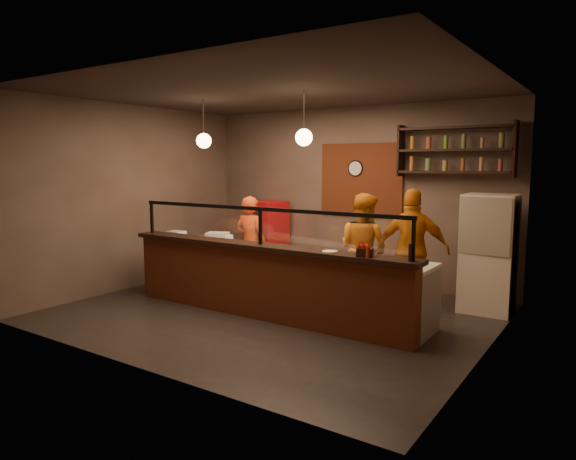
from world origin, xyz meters
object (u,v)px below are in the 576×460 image
Objects in this scene: fridge at (489,253)px; cook_left at (251,243)px; cook_right at (413,250)px; wall_clock at (356,168)px; red_cooler at (269,238)px; pizza_dough at (277,249)px; pepper_mill at (410,252)px; condiment_caddy at (365,252)px; cook_mid at (363,249)px.

cook_left is at bearing -168.78° from fridge.
fridge is (3.78, 0.84, 0.06)m from cook_left.
cook_right is at bearing -176.99° from cook_left.
red_cooler is (-1.74, -0.31, -1.37)m from wall_clock.
pizza_dough is (-0.20, -2.21, -1.19)m from wall_clock.
fridge is at bearing 79.56° from pepper_mill.
cook_right is 1.76m from pepper_mill.
cook_right is at bearing 90.05° from condiment_caddy.
cook_mid reaches higher than pizza_dough.
red_cooler is 4.60m from pepper_mill.
fridge reaches higher than red_cooler.
cook_left is at bearing 158.50° from pepper_mill.
red_cooler is at bearing -8.41° from cook_mid.
fridge is at bearing -14.15° from wall_clock.
condiment_caddy reaches higher than pizza_dough.
wall_clock is 1.63× the size of condiment_caddy.
wall_clock is at bearing 164.54° from fridge.
fridge is (2.50, -0.63, -1.23)m from wall_clock.
cook_mid is 1.00× the size of fridge.
condiment_caddy is at bearing 128.80° from cook_mid.
fridge reaches higher than cook_mid.
cook_left is 1.31m from pizza_dough.
cook_mid is 1.35m from pizza_dough.
pizza_dough is (1.53, -1.90, 0.18)m from red_cooler.
cook_right is 2.03m from pizza_dough.
cook_mid reaches higher than pepper_mill.
red_cooler is at bearing 174.37° from fridge.
cook_right reaches higher than pepper_mill.
pepper_mill is at bearing -14.51° from pizza_dough.
fridge is 9.49× the size of condiment_caddy.
condiment_caddy is (0.00, -1.66, 0.20)m from cook_right.
cook_right is (0.74, 0.13, 0.04)m from cook_mid.
pizza_dough is 2.65× the size of pepper_mill.
wall_clock is 3.62m from pepper_mill.
cook_left is at bearing 17.82° from cook_mid.
cook_mid is 3.19× the size of pizza_dough.
red_cooler is 7.91× the size of condiment_caddy.
cook_right is 1.10m from fridge.
cook_right is at bearing -156.96° from cook_mid.
cook_right is at bearing -37.03° from wall_clock.
wall_clock reaches higher than cook_left.
wall_clock is 2.24m from red_cooler.
wall_clock is at bearing 84.75° from pizza_dough.
cook_left reaches higher than pizza_dough.
pizza_dough is at bearing 142.27° from cook_left.
wall_clock is at bearing -51.93° from cook_right.
cook_right is 1.25× the size of red_cooler.
cook_left is at bearing -131.05° from wall_clock.
cook_left is at bearing -8.48° from cook_right.
wall_clock reaches higher than pepper_mill.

